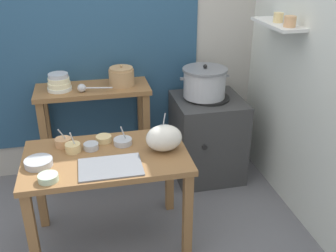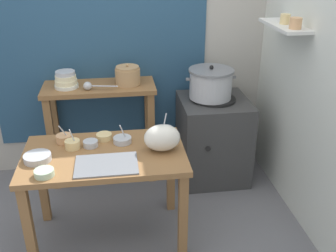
{
  "view_description": "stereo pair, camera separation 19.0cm",
  "coord_description": "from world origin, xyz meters",
  "px_view_note": "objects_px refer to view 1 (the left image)",
  "views": [
    {
      "loc": [
        -0.21,
        -2.37,
        2.02
      ],
      "look_at": [
        0.33,
        0.11,
        0.82
      ],
      "focal_mm": 41.82,
      "sensor_mm": 36.0,
      "label": 1
    },
    {
      "loc": [
        -0.02,
        -2.4,
        2.02
      ],
      "look_at": [
        0.33,
        0.11,
        0.82
      ],
      "focal_mm": 41.82,
      "sensor_mm": 36.0,
      "label": 2
    }
  ],
  "objects_px": {
    "prep_bowl_1": "(48,177)",
    "prep_bowl_7": "(91,146)",
    "steamer_pot": "(205,82)",
    "prep_bowl_0": "(104,139)",
    "prep_table": "(107,169)",
    "bowl_stack_enamel": "(59,83)",
    "prep_bowl_5": "(63,142)",
    "prep_bowl_4": "(73,147)",
    "ladle": "(83,88)",
    "prep_bowl_6": "(122,141)",
    "stove_block": "(207,137)",
    "prep_bowl_2": "(39,162)",
    "prep_bowl_3": "(165,130)",
    "serving_tray": "(110,167)",
    "plastic_bag": "(164,138)",
    "back_shelf_table": "(95,111)",
    "clay_pot": "(122,76)"
  },
  "relations": [
    {
      "from": "prep_bowl_2",
      "to": "prep_bowl_6",
      "type": "bearing_deg",
      "value": 17.69
    },
    {
      "from": "ladle",
      "to": "prep_bowl_2",
      "type": "height_order",
      "value": "ladle"
    },
    {
      "from": "steamer_pot",
      "to": "prep_bowl_0",
      "type": "relative_size",
      "value": 3.91
    },
    {
      "from": "serving_tray",
      "to": "prep_bowl_1",
      "type": "height_order",
      "value": "prep_bowl_1"
    },
    {
      "from": "prep_table",
      "to": "prep_bowl_0",
      "type": "relative_size",
      "value": 9.84
    },
    {
      "from": "bowl_stack_enamel",
      "to": "prep_bowl_4",
      "type": "xyz_separation_m",
      "value": [
        0.09,
        -0.77,
        -0.21
      ]
    },
    {
      "from": "serving_tray",
      "to": "prep_bowl_5",
      "type": "bearing_deg",
      "value": 129.08
    },
    {
      "from": "serving_tray",
      "to": "prep_bowl_6",
      "type": "distance_m",
      "value": 0.32
    },
    {
      "from": "back_shelf_table",
      "to": "prep_bowl_2",
      "type": "height_order",
      "value": "back_shelf_table"
    },
    {
      "from": "prep_bowl_0",
      "to": "prep_bowl_4",
      "type": "relative_size",
      "value": 0.7
    },
    {
      "from": "ladle",
      "to": "prep_bowl_6",
      "type": "bearing_deg",
      "value": -69.42
    },
    {
      "from": "prep_table",
      "to": "prep_bowl_6",
      "type": "xyz_separation_m",
      "value": [
        0.13,
        0.13,
        0.13
      ]
    },
    {
      "from": "prep_table",
      "to": "plastic_bag",
      "type": "bearing_deg",
      "value": -1.98
    },
    {
      "from": "back_shelf_table",
      "to": "prep_bowl_3",
      "type": "height_order",
      "value": "back_shelf_table"
    },
    {
      "from": "ladle",
      "to": "prep_bowl_6",
      "type": "xyz_separation_m",
      "value": [
        0.24,
        -0.64,
        -0.19
      ]
    },
    {
      "from": "steamer_pot",
      "to": "plastic_bag",
      "type": "distance_m",
      "value": 0.94
    },
    {
      "from": "prep_bowl_6",
      "to": "prep_bowl_7",
      "type": "bearing_deg",
      "value": -173.22
    },
    {
      "from": "prep_bowl_1",
      "to": "prep_bowl_7",
      "type": "xyz_separation_m",
      "value": [
        0.27,
        0.35,
        0.0
      ]
    },
    {
      "from": "serving_tray",
      "to": "prep_bowl_0",
      "type": "height_order",
      "value": "prep_bowl_0"
    },
    {
      "from": "prep_bowl_7",
      "to": "prep_bowl_4",
      "type": "bearing_deg",
      "value": -174.1
    },
    {
      "from": "back_shelf_table",
      "to": "steamer_pot",
      "type": "xyz_separation_m",
      "value": [
        0.96,
        -0.11,
        0.23
      ]
    },
    {
      "from": "prep_bowl_0",
      "to": "prep_bowl_3",
      "type": "distance_m",
      "value": 0.45
    },
    {
      "from": "prep_bowl_2",
      "to": "clay_pot",
      "type": "bearing_deg",
      "value": 55.12
    },
    {
      "from": "stove_block",
      "to": "prep_bowl_1",
      "type": "height_order",
      "value": "stove_block"
    },
    {
      "from": "serving_tray",
      "to": "prep_bowl_2",
      "type": "height_order",
      "value": "prep_bowl_2"
    },
    {
      "from": "prep_bowl_0",
      "to": "prep_bowl_1",
      "type": "bearing_deg",
      "value": -129.18
    },
    {
      "from": "bowl_stack_enamel",
      "to": "prep_bowl_7",
      "type": "distance_m",
      "value": 0.81
    },
    {
      "from": "clay_pot",
      "to": "serving_tray",
      "type": "xyz_separation_m",
      "value": [
        -0.2,
        -1.04,
        -0.25
      ]
    },
    {
      "from": "steamer_pot",
      "to": "prep_bowl_7",
      "type": "xyz_separation_m",
      "value": [
        -1.01,
        -0.66,
        -0.17
      ]
    },
    {
      "from": "ladle",
      "to": "serving_tray",
      "type": "bearing_deg",
      "value": -82.1
    },
    {
      "from": "prep_bowl_4",
      "to": "prep_bowl_5",
      "type": "relative_size",
      "value": 1.07
    },
    {
      "from": "prep_bowl_2",
      "to": "bowl_stack_enamel",
      "type": "bearing_deg",
      "value": 82.25
    },
    {
      "from": "prep_bowl_5",
      "to": "prep_bowl_4",
      "type": "bearing_deg",
      "value": -57.23
    },
    {
      "from": "stove_block",
      "to": "prep_bowl_3",
      "type": "distance_m",
      "value": 0.82
    },
    {
      "from": "serving_tray",
      "to": "plastic_bag",
      "type": "distance_m",
      "value": 0.42
    },
    {
      "from": "stove_block",
      "to": "prep_bowl_0",
      "type": "distance_m",
      "value": 1.16
    },
    {
      "from": "prep_bowl_0",
      "to": "prep_table",
      "type": "bearing_deg",
      "value": -89.97
    },
    {
      "from": "stove_block",
      "to": "plastic_bag",
      "type": "xyz_separation_m",
      "value": [
        -0.56,
        -0.76,
        0.43
      ]
    },
    {
      "from": "prep_bowl_4",
      "to": "prep_bowl_6",
      "type": "xyz_separation_m",
      "value": [
        0.34,
        0.04,
        -0.01
      ]
    },
    {
      "from": "back_shelf_table",
      "to": "bowl_stack_enamel",
      "type": "xyz_separation_m",
      "value": [
        -0.27,
        -0.02,
        0.29
      ]
    },
    {
      "from": "prep_bowl_1",
      "to": "clay_pot",
      "type": "bearing_deg",
      "value": 62.87
    },
    {
      "from": "back_shelf_table",
      "to": "prep_bowl_4",
      "type": "xyz_separation_m",
      "value": [
        -0.18,
        -0.78,
        0.07
      ]
    },
    {
      "from": "bowl_stack_enamel",
      "to": "prep_bowl_7",
      "type": "relative_size",
      "value": 1.92
    },
    {
      "from": "ladle",
      "to": "plastic_bag",
      "type": "height_order",
      "value": "ladle"
    },
    {
      "from": "prep_bowl_1",
      "to": "prep_bowl_7",
      "type": "height_order",
      "value": "prep_bowl_7"
    },
    {
      "from": "serving_tray",
      "to": "prep_bowl_6",
      "type": "relative_size",
      "value": 2.56
    },
    {
      "from": "clay_pot",
      "to": "prep_table",
      "type": "bearing_deg",
      "value": -103.65
    },
    {
      "from": "prep_bowl_4",
      "to": "prep_bowl_7",
      "type": "height_order",
      "value": "prep_bowl_4"
    },
    {
      "from": "steamer_pot",
      "to": "clay_pot",
      "type": "distance_m",
      "value": 0.72
    },
    {
      "from": "steamer_pot",
      "to": "prep_table",
      "type": "bearing_deg",
      "value": -140.25
    }
  ]
}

